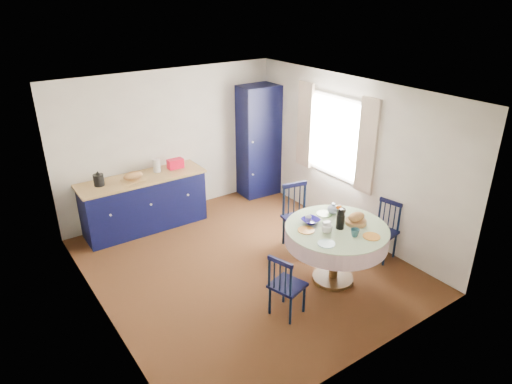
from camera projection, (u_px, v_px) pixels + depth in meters
floor at (244, 265)px, 6.63m from camera, size 4.50×4.50×0.00m
ceiling at (242, 93)px, 5.60m from camera, size 4.50×4.50×0.00m
wall_back at (171, 143)px, 7.80m from camera, size 4.00×0.02×2.50m
wall_left at (94, 228)px, 5.07m from camera, size 0.02×4.50×2.50m
wall_right at (349, 157)px, 7.16m from camera, size 0.02×4.50×2.50m
window at (335, 136)px, 7.25m from camera, size 0.10×1.74×1.45m
kitchen_counter at (144, 202)px, 7.49m from camera, size 2.04×0.66×1.15m
pantry_cabinet at (258, 141)px, 8.56m from camera, size 0.76×0.57×2.09m
dining_table at (336, 235)px, 6.02m from camera, size 1.36×1.36×1.10m
chair_left at (286, 285)px, 5.47m from camera, size 0.45×0.47×0.85m
chair_far at (298, 216)px, 6.94m from camera, size 0.52×0.50×1.00m
chair_right at (383, 230)px, 6.68m from camera, size 0.44×0.45×0.88m
mug_a at (327, 229)px, 5.81m from camera, size 0.14×0.14×0.11m
mug_b at (355, 233)px, 5.73m from camera, size 0.11×0.11×0.10m
mug_c at (342, 211)px, 6.29m from camera, size 0.11×0.11×0.09m
mug_d at (308, 219)px, 6.08m from camera, size 0.09×0.09×0.08m
cobalt_bowl at (311, 221)px, 6.07m from camera, size 0.24×0.24×0.06m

